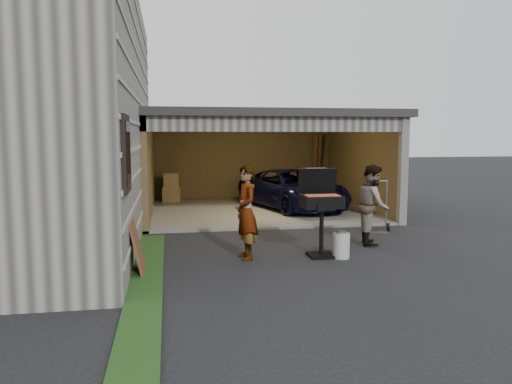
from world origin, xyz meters
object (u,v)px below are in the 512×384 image
Objects in this scene: man at (373,205)px; hand_truck at (379,222)px; bbq_grill at (321,205)px; propane_tank at (341,246)px; woman at (246,212)px; plywood_panel at (138,248)px; minivan at (293,191)px.

hand_truck is (0.68, 1.21, -0.59)m from man.
bbq_grill is 3.51× the size of propane_tank.
hand_truck is at bearing 112.08° from woman.
plywood_panel is 0.72× the size of hand_truck.
minivan is 2.53× the size of man.
plywood_panel is (-3.30, -0.67, -0.54)m from bbq_grill.
minivan is at bearing 56.58° from plywood_panel.
woman is at bearing -133.07° from hand_truck.
bbq_grill is (1.40, -0.06, 0.11)m from woman.
woman is at bearing -128.76° from minivan.
man is (2.78, 0.78, -0.04)m from woman.
hand_truck is at bearing 52.48° from propane_tank.
hand_truck is (3.46, 1.99, -0.63)m from woman.
bbq_grill is 1.87× the size of plywood_panel.
bbq_grill is at bearing -118.16° from hand_truck.
minivan is 4.77× the size of plywood_panel.
propane_tank is 2.84m from hand_truck.
minivan is 5.78m from bbq_grill.
minivan is 6.10m from woman.
woman is at bearing 177.69° from bbq_grill.
propane_tank is 0.53× the size of plywood_panel.
man reaches higher than minivan.
minivan reaches higher than plywood_panel.
woman reaches higher than hand_truck.
plywood_panel is at bearing -172.74° from propane_tank.
man is 1.62m from bbq_grill.
man is at bearing 17.80° from plywood_panel.
woman is at bearing 20.88° from plywood_panel.
man is at bearing -100.92° from minivan.
woman reaches higher than minivan.
propane_tank is at bearing 151.68° from man.
plywood_panel is (-1.90, -0.72, -0.43)m from woman.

